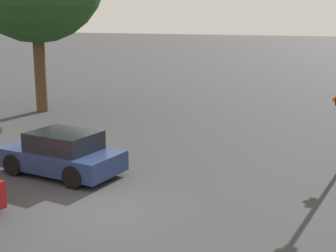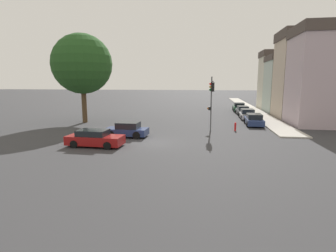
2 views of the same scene
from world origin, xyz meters
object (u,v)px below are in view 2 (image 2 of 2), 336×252
at_px(parked_car_0, 254,120).
at_px(parked_car_1, 247,114).
at_px(parked_car_3, 239,107).
at_px(fire_hydrant, 235,126).
at_px(parked_car_2, 243,111).
at_px(street_tree, 82,64).
at_px(traffic_signal, 212,92).
at_px(crossing_car_1, 127,130).
at_px(crossing_car_0, 95,138).

distance_m(parked_car_0, parked_car_1, 5.67).
height_order(parked_car_3, fire_hydrant, parked_car_3).
bearing_deg(parked_car_2, parked_car_1, 177.83).
distance_m(street_tree, traffic_signal, 16.99).
relative_size(traffic_signal, fire_hydrant, 6.26).
bearing_deg(crossing_car_1, traffic_signal, -153.90).
height_order(crossing_car_1, parked_car_1, parked_car_1).
height_order(crossing_car_1, parked_car_2, crossing_car_1).
bearing_deg(crossing_car_0, street_tree, 121.08).
xyz_separation_m(street_tree, parked_car_1, (21.38, 6.44, -6.75)).
xyz_separation_m(street_tree, crossing_car_1, (8.13, -7.96, -6.74)).
xyz_separation_m(street_tree, fire_hydrant, (18.74, -3.27, -6.93)).
distance_m(traffic_signal, crossing_car_1, 9.42).
bearing_deg(traffic_signal, crossing_car_1, 21.46).
distance_m(parked_car_0, parked_car_3, 15.82).
height_order(parked_car_2, parked_car_3, parked_car_3).
bearing_deg(parked_car_3, parked_car_0, -178.40).
height_order(parked_car_0, parked_car_3, parked_car_3).
xyz_separation_m(parked_car_2, fire_hydrant, (-2.65, -14.71, -0.17)).
xyz_separation_m(crossing_car_0, parked_car_3, (14.75, 28.57, 0.07)).
xyz_separation_m(traffic_signal, parked_car_0, (5.25, 5.09, -3.48)).
bearing_deg(parked_car_1, crossing_car_0, 142.21).
relative_size(parked_car_1, parked_car_3, 0.92).
bearing_deg(parked_car_0, fire_hydrant, 148.87).
xyz_separation_m(crossing_car_1, parked_car_0, (13.21, 8.73, -0.00)).
bearing_deg(fire_hydrant, parked_car_1, 74.80).
height_order(traffic_signal, parked_car_3, traffic_signal).
height_order(parked_car_0, fire_hydrant, parked_car_0).
bearing_deg(fire_hydrant, parked_car_2, 79.80).
bearing_deg(crossing_car_0, fire_hydrant, 37.81).
height_order(parked_car_2, fire_hydrant, parked_car_2).
relative_size(traffic_signal, parked_car_2, 1.35).
relative_size(street_tree, parked_car_2, 2.63).
bearing_deg(crossing_car_1, parked_car_2, -122.80).
relative_size(crossing_car_0, parked_car_2, 1.09).
bearing_deg(parked_car_3, fire_hydrant, 174.15).
bearing_deg(parked_car_2, crossing_car_0, 145.70).
height_order(traffic_signal, fire_hydrant, traffic_signal).
distance_m(traffic_signal, parked_car_2, 16.99).
bearing_deg(street_tree, traffic_signal, -15.03).
xyz_separation_m(crossing_car_0, parked_car_0, (14.71, 12.75, 0.02)).
distance_m(crossing_car_1, parked_car_3, 27.90).
distance_m(parked_car_3, fire_hydrant, 20.04).
distance_m(parked_car_2, parked_car_3, 5.15).
relative_size(street_tree, parked_car_1, 2.57).
bearing_deg(parked_car_0, parked_car_2, 1.50).
height_order(crossing_car_1, parked_car_0, crossing_car_1).
xyz_separation_m(crossing_car_1, parked_car_2, (13.25, 19.40, -0.02)).
bearing_deg(traffic_signal, crossing_car_0, 35.87).
distance_m(crossing_car_1, fire_hydrant, 11.60).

